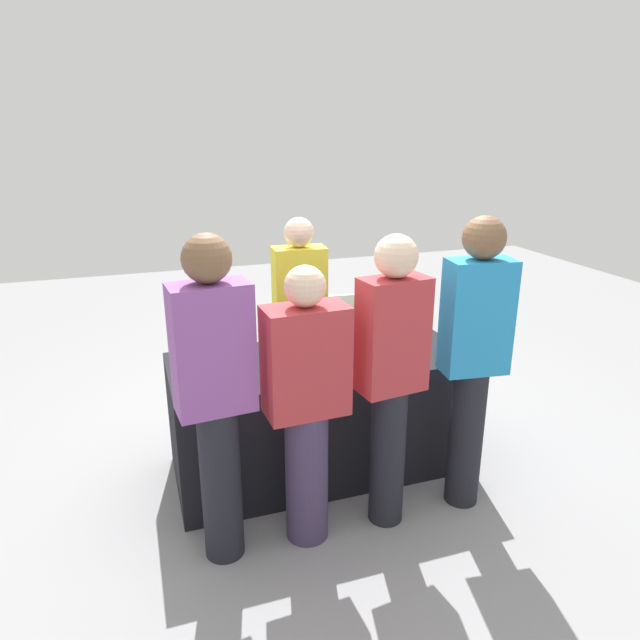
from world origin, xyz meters
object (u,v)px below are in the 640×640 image
server_pouring (300,315)px  wine_bottle_0 (214,342)px  wine_bottle_2 (313,335)px  guest_2 (391,373)px  wine_glass_1 (392,342)px  wine_glass_2 (419,339)px  guest_0 (215,391)px  wine_bottle_3 (338,331)px  wine_glass_0 (367,347)px  guest_3 (474,353)px  menu_board (354,343)px  wine_bottle_5 (381,325)px  wine_bottle_6 (406,321)px  wine_bottle_1 (294,338)px  wine_bottle_4 (363,326)px  guest_1 (306,402)px

server_pouring → wine_bottle_0: bearing=36.9°
wine_bottle_2 → guest_2: 0.78m
wine_glass_1 → wine_glass_2: bearing=5.6°
guest_0 → guest_2: guest_0 is taller
wine_bottle_0 → wine_glass_1: wine_bottle_0 is taller
wine_bottle_3 → wine_glass_0: (0.08, -0.30, -0.01)m
wine_bottle_3 → guest_3: (0.54, -0.74, 0.06)m
guest_2 → menu_board: bearing=66.9°
wine_glass_1 → guest_3: (0.27, -0.48, 0.07)m
wine_bottle_3 → guest_2: 0.75m
wine_bottle_5 → wine_bottle_6: wine_bottle_5 is taller
wine_bottle_1 → wine_glass_0: size_ratio=2.19×
wine_bottle_5 → wine_glass_2: wine_bottle_5 is taller
wine_bottle_3 → server_pouring: bearing=100.5°
wine_glass_0 → menu_board: bearing=71.1°
wine_bottle_2 → wine_bottle_3: bearing=0.7°
wine_bottle_2 → guest_0: bearing=-134.9°
wine_glass_1 → menu_board: bearing=79.0°
wine_bottle_3 → guest_3: bearing=-54.1°
wine_glass_2 → wine_bottle_6: bearing=81.2°
server_pouring → wine_glass_0: bearing=106.3°
wine_glass_1 → server_pouring: (-0.37, 0.79, -0.03)m
wine_bottle_2 → wine_glass_0: size_ratio=2.13×
guest_2 → wine_bottle_6: bearing=51.0°
wine_bottle_4 → guest_1: (-0.64, -0.78, -0.09)m
wine_glass_2 → guest_1: size_ratio=0.09×
wine_bottle_2 → server_pouring: bearing=82.1°
wine_glass_1 → guest_0: (-1.17, -0.48, 0.06)m
server_pouring → guest_0: 1.51m
wine_glass_0 → server_pouring: (-0.18, 0.83, -0.03)m
wine_bottle_4 → wine_bottle_0: bearing=177.5°
wine_bottle_1 → guest_3: size_ratio=0.19×
wine_bottle_3 → wine_glass_1: 0.37m
wine_bottle_0 → wine_bottle_3: (0.79, -0.08, 0.01)m
wine_glass_1 → guest_2: size_ratio=0.09×
wine_bottle_3 → wine_bottle_6: same height
wine_bottle_0 → guest_0: size_ratio=0.18×
wine_bottle_2 → guest_3: guest_3 is taller
wine_glass_0 → guest_2: guest_2 is taller
wine_bottle_3 → wine_bottle_0: bearing=174.2°
wine_bottle_3 → menu_board: (0.50, 0.92, -0.47)m
wine_bottle_1 → guest_1: (-0.14, -0.72, -0.08)m
wine_bottle_4 → menu_board: bearing=71.1°
wine_bottle_0 → guest_0: guest_0 is taller
wine_bottle_1 → guest_3: (0.84, -0.72, 0.06)m
wine_bottle_3 → wine_bottle_2: bearing=-179.3°
wine_bottle_2 → wine_glass_0: bearing=-49.0°
wine_bottle_5 → guest_3: size_ratio=0.19×
server_pouring → menu_board: bearing=-142.7°
wine_bottle_2 → wine_glass_1: wine_bottle_2 is taller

